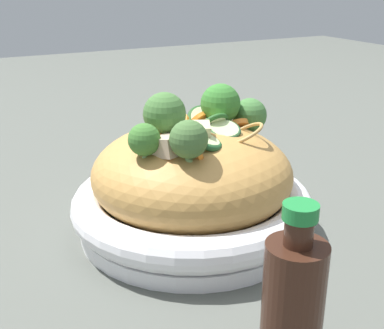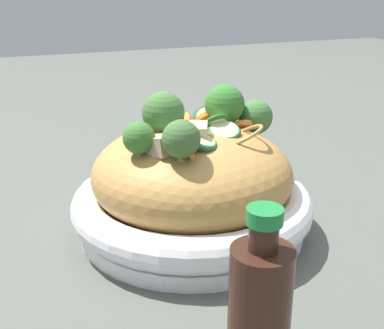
# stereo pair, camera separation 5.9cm
# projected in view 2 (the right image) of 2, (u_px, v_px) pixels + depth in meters

# --- Properties ---
(ground_plane) EXTENTS (3.00, 3.00, 0.00)m
(ground_plane) POSITION_uv_depth(u_px,v_px,m) (192.00, 229.00, 0.63)
(ground_plane) COLOR #51554E
(serving_bowl) EXTENTS (0.29, 0.29, 0.06)m
(serving_bowl) POSITION_uv_depth(u_px,v_px,m) (192.00, 208.00, 0.61)
(serving_bowl) COLOR white
(serving_bowl) RESTS_ON ground_plane
(noodle_heap) EXTENTS (0.24, 0.24, 0.12)m
(noodle_heap) POSITION_uv_depth(u_px,v_px,m) (192.00, 173.00, 0.60)
(noodle_heap) COLOR #BF8C48
(noodle_heap) RESTS_ON serving_bowl
(broccoli_florets) EXTENTS (0.21, 0.15, 0.08)m
(broccoli_florets) POSITION_uv_depth(u_px,v_px,m) (201.00, 118.00, 0.58)
(broccoli_florets) COLOR #91B86A
(broccoli_florets) RESTS_ON serving_bowl
(carrot_coins) EXTENTS (0.15, 0.12, 0.03)m
(carrot_coins) POSITION_uv_depth(u_px,v_px,m) (193.00, 129.00, 0.59)
(carrot_coins) COLOR orange
(carrot_coins) RESTS_ON serving_bowl
(zucchini_slices) EXTENTS (0.10, 0.15, 0.04)m
(zucchini_slices) POSITION_uv_depth(u_px,v_px,m) (211.00, 128.00, 0.59)
(zucchini_slices) COLOR beige
(zucchini_slices) RESTS_ON serving_bowl
(chicken_chunks) EXTENTS (0.08, 0.05, 0.03)m
(chicken_chunks) POSITION_uv_depth(u_px,v_px,m) (177.00, 139.00, 0.54)
(chicken_chunks) COLOR #C9BE8E
(chicken_chunks) RESTS_ON serving_bowl
(soy_sauce_bottle) EXTENTS (0.05, 0.05, 0.15)m
(soy_sauce_bottle) POSITION_uv_depth(u_px,v_px,m) (259.00, 312.00, 0.37)
(soy_sauce_bottle) COLOR #381E14
(soy_sauce_bottle) RESTS_ON ground_plane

